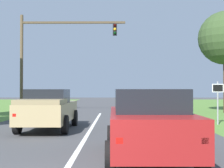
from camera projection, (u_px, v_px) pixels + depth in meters
The scene contains 5 objects.
ground_plane at pixel (92, 126), 16.32m from camera, with size 120.00×120.00×0.00m, color #424244.
red_suv_near at pixel (148, 122), 8.81m from camera, with size 2.28×4.92×1.86m.
pickup_truck_lead at pixel (48, 109), 14.96m from camera, with size 2.21×5.30×1.86m.
traffic_light at pixel (49, 48), 25.24m from camera, with size 8.16×0.40×7.65m.
keep_moving_sign at pixel (218, 97), 17.16m from camera, with size 0.60×0.09×2.28m.
Camera 1 is at (1.12, -5.28, 1.85)m, focal length 52.33 mm.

